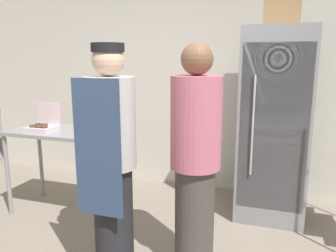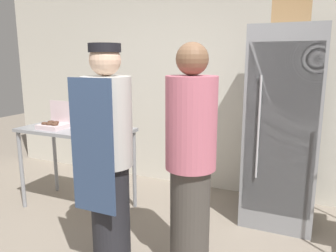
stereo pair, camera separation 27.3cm
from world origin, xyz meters
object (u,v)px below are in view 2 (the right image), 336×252
at_px(person_baker, 108,157).
at_px(cardboard_storage_box, 292,12).
at_px(blender_pitcher, 106,120).
at_px(refrigerator, 283,128).
at_px(person_customer, 191,162).
at_px(donut_box, 54,124).

bearing_deg(person_baker, cardboard_storage_box, 49.78).
bearing_deg(cardboard_storage_box, blender_pitcher, -161.98).
relative_size(cardboard_storage_box, person_baker, 0.19).
bearing_deg(cardboard_storage_box, refrigerator, 106.31).
bearing_deg(blender_pitcher, cardboard_storage_box, 18.02).
relative_size(refrigerator, cardboard_storage_box, 5.78).
height_order(refrigerator, blender_pitcher, refrigerator).
distance_m(person_baker, person_customer, 0.63).
height_order(donut_box, person_customer, person_customer).
bearing_deg(person_baker, refrigerator, 50.42).
bearing_deg(person_customer, cardboard_storage_box, 65.11).
height_order(refrigerator, cardboard_storage_box, cardboard_storage_box).
height_order(blender_pitcher, person_customer, person_customer).
distance_m(cardboard_storage_box, person_customer, 1.75).
height_order(refrigerator, person_customer, refrigerator).
xyz_separation_m(cardboard_storage_box, person_baker, (-1.15, -1.36, -1.16)).
bearing_deg(refrigerator, cardboard_storage_box, -73.69).
bearing_deg(donut_box, refrigerator, 17.51).
height_order(cardboard_storage_box, person_baker, cardboard_storage_box).
distance_m(blender_pitcher, person_baker, 0.99).
xyz_separation_m(refrigerator, person_customer, (-0.54, -1.20, -0.08)).
relative_size(refrigerator, blender_pitcher, 7.49).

